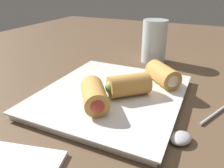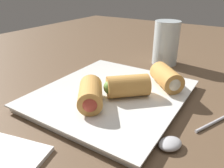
% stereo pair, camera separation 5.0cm
% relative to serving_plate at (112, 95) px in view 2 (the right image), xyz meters
% --- Properties ---
extents(table_surface, '(1.80, 1.40, 0.02)m').
position_rel_serving_plate_xyz_m(table_surface, '(0.03, 0.03, -0.02)').
color(table_surface, brown).
rests_on(table_surface, ground).
extents(serving_plate, '(0.28, 0.26, 0.01)m').
position_rel_serving_plate_xyz_m(serving_plate, '(0.00, 0.00, 0.00)').
color(serving_plate, silver).
rests_on(serving_plate, table_surface).
extents(roll_front_left, '(0.08, 0.08, 0.04)m').
position_rel_serving_plate_xyz_m(roll_front_left, '(-0.00, -0.03, 0.03)').
color(roll_front_left, '#D19347').
rests_on(roll_front_left, serving_plate).
extents(roll_front_right, '(0.08, 0.08, 0.04)m').
position_rel_serving_plate_xyz_m(roll_front_right, '(0.07, -0.08, 0.03)').
color(roll_front_right, '#D19347').
rests_on(roll_front_right, serving_plate).
extents(roll_back_left, '(0.08, 0.08, 0.04)m').
position_rel_serving_plate_xyz_m(roll_back_left, '(-0.06, 0.00, 0.03)').
color(roll_back_left, '#D19347').
rests_on(roll_back_left, serving_plate).
extents(spoon, '(0.18, 0.09, 0.01)m').
position_rel_serving_plate_xyz_m(spoon, '(-0.05, -0.15, -0.00)').
color(spoon, '#B2B2B7').
rests_on(spoon, table_surface).
extents(drinking_glass, '(0.07, 0.07, 0.12)m').
position_rel_serving_plate_xyz_m(drinking_glass, '(0.25, -0.01, 0.05)').
color(drinking_glass, silver).
rests_on(drinking_glass, table_surface).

